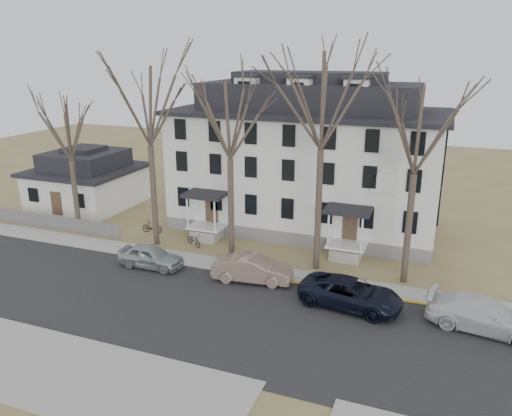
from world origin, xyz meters
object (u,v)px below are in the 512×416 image
at_px(tree_mid_right, 419,124).
at_px(bicycle_left, 194,241).
at_px(tree_bungalow, 68,128).
at_px(bicycle_right, 152,227).
at_px(small_house, 87,181).
at_px(car_silver, 151,257).
at_px(car_tan, 252,269).
at_px(tree_far_left, 148,100).
at_px(boarding_house, 307,159).
at_px(car_white, 484,316).
at_px(car_navy, 351,294).
at_px(tree_mid_left, 230,115).
at_px(tree_center, 323,94).

bearing_deg(tree_mid_right, bicycle_left, 177.88).
relative_size(tree_bungalow, bicycle_right, 6.57).
bearing_deg(small_house, bicycle_left, -22.30).
height_order(small_house, tree_bungalow, tree_bungalow).
distance_m(car_silver, car_tan, 6.94).
distance_m(tree_bungalow, bicycle_left, 12.44).
bearing_deg(bicycle_left, tree_bungalow, 124.14).
height_order(car_silver, bicycle_left, car_silver).
relative_size(small_house, tree_far_left, 0.63).
xyz_separation_m(boarding_house, bicycle_left, (-6.22, -7.61, -4.94)).
xyz_separation_m(small_house, bicycle_right, (9.48, -4.39, -1.76)).
relative_size(boarding_house, tree_mid_right, 1.63).
bearing_deg(bicycle_right, car_white, -113.05).
bearing_deg(car_navy, bicycle_left, 75.78).
bearing_deg(bicycle_left, tree_mid_left, -68.66).
xyz_separation_m(car_tan, car_navy, (6.20, -1.05, -0.02)).
height_order(boarding_house, car_white, boarding_house).
height_order(boarding_house, bicycle_right, boarding_house).
height_order(tree_center, bicycle_left, tree_center).
bearing_deg(tree_mid_left, car_tan, -49.41).
bearing_deg(car_tan, bicycle_left, 49.58).
height_order(tree_mid_right, car_silver, tree_mid_right).
distance_m(car_silver, bicycle_right, 6.53).
bearing_deg(car_tan, tree_far_left, 61.51).
xyz_separation_m(tree_mid_left, tree_center, (6.00, 0.00, 1.48)).
height_order(tree_mid_right, car_white, tree_mid_right).
xyz_separation_m(tree_mid_left, bicycle_right, (-7.52, 1.80, -9.11)).
relative_size(boarding_house, small_house, 2.39).
height_order(tree_mid_left, bicycle_left, tree_mid_left).
bearing_deg(car_white, boarding_house, 53.07).
relative_size(tree_far_left, tree_mid_left, 1.08).
xyz_separation_m(small_house, car_white, (32.76, -10.55, -1.44)).
distance_m(tree_far_left, bicycle_left, 10.30).
xyz_separation_m(small_house, tree_bungalow, (4.00, -6.20, 5.87)).
bearing_deg(tree_mid_left, car_white, -15.44).
bearing_deg(car_tan, car_silver, 85.66).
distance_m(tree_mid_left, tree_bungalow, 13.08).
relative_size(tree_center, bicycle_right, 8.96).
distance_m(tree_mid_right, car_white, 10.70).
bearing_deg(tree_mid_right, tree_mid_left, 180.00).
distance_m(car_tan, bicycle_left, 7.19).
distance_m(small_house, tree_mid_left, 19.53).
xyz_separation_m(tree_mid_left, car_silver, (-4.09, -3.75, -8.86)).
height_order(tree_center, tree_mid_right, tree_center).
height_order(tree_mid_left, tree_mid_right, same).
height_order(boarding_house, car_tan, boarding_house).
bearing_deg(tree_bungalow, car_navy, -11.19).
xyz_separation_m(tree_mid_right, car_tan, (-8.66, -3.31, -8.80)).
height_order(tree_mid_right, car_navy, tree_mid_right).
distance_m(tree_mid_right, bicycle_left, 17.35).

